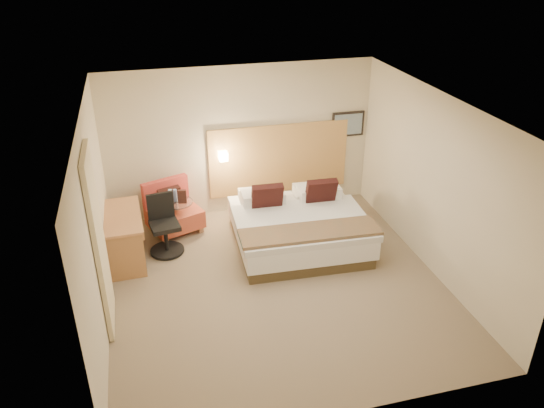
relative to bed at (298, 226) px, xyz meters
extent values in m
cube|color=#7A6952|center=(-0.63, -1.02, -0.35)|extent=(4.80, 5.00, 0.02)
cube|color=silver|center=(-0.63, -1.02, 2.37)|extent=(4.80, 5.00, 0.02)
cube|color=beige|center=(-0.63, 1.49, 1.01)|extent=(4.80, 0.02, 2.70)
cube|color=beige|center=(-0.63, -3.53, 1.01)|extent=(4.80, 0.02, 2.70)
cube|color=beige|center=(-3.04, -1.02, 1.01)|extent=(0.02, 5.00, 2.70)
cube|color=beige|center=(1.78, -1.02, 1.01)|extent=(0.02, 5.00, 2.70)
cube|color=#BC8849|center=(0.07, 1.45, 0.61)|extent=(2.60, 0.04, 1.30)
cube|color=black|center=(1.39, 1.46, 1.16)|extent=(0.62, 0.03, 0.47)
cube|color=slate|center=(1.39, 1.44, 1.16)|extent=(0.54, 0.01, 0.39)
cylinder|color=white|center=(-0.98, 1.40, 0.81)|extent=(0.02, 0.12, 0.02)
cube|color=#FFEDC6|center=(-0.98, 1.34, 0.81)|extent=(0.15, 0.15, 0.15)
cube|color=beige|center=(-2.99, -1.27, 0.88)|extent=(0.06, 0.90, 2.42)
cylinder|color=#95BFE7|center=(-1.98, 0.91, 0.37)|extent=(0.07, 0.07, 0.22)
cylinder|color=#8094C6|center=(-1.90, 0.90, 0.37)|extent=(0.07, 0.07, 0.22)
cube|color=#3B1D18|center=(-1.79, 0.80, 0.38)|extent=(0.15, 0.08, 0.24)
cube|color=#493B24|center=(0.00, 0.00, -0.24)|extent=(2.07, 2.07, 0.18)
cube|color=white|center=(0.00, 0.00, 0.00)|extent=(2.13, 2.13, 0.31)
cube|color=silver|center=(-0.01, -0.29, 0.21)|extent=(2.17, 1.56, 0.10)
cube|color=white|center=(-0.46, 0.77, 0.25)|extent=(0.73, 0.42, 0.18)
cube|color=white|center=(0.52, 0.73, 0.25)|extent=(0.73, 0.42, 0.18)
cube|color=white|center=(-0.47, 0.51, 0.35)|extent=(0.73, 0.42, 0.18)
cube|color=white|center=(0.51, 0.47, 0.35)|extent=(0.73, 0.42, 0.18)
cube|color=black|center=(-0.45, 0.30, 0.43)|extent=(0.52, 0.30, 0.53)
cube|color=black|center=(0.47, 0.26, 0.43)|extent=(0.52, 0.30, 0.53)
cube|color=#C06227|center=(-0.03, -0.70, 0.28)|extent=(2.17, 0.65, 0.05)
cube|color=tan|center=(-2.15, 0.55, -0.28)|extent=(0.11, 0.11, 0.10)
cube|color=#A36D4D|center=(-1.53, 0.79, -0.28)|extent=(0.11, 0.11, 0.10)
cube|color=olive|center=(-2.35, 1.10, -0.28)|extent=(0.11, 0.11, 0.10)
cube|color=tan|center=(-1.73, 1.33, -0.28)|extent=(0.11, 0.11, 0.10)
cube|color=#B74A31|center=(-1.94, 0.94, -0.08)|extent=(1.03, 0.97, 0.31)
cube|color=#B23630|center=(-2.04, 1.22, 0.31)|extent=(0.82, 0.41, 0.47)
cube|color=black|center=(-2.00, 1.12, 0.23)|extent=(0.44, 0.32, 0.41)
cylinder|color=silver|center=(-1.88, 0.86, -0.32)|extent=(0.42, 0.42, 0.02)
cylinder|color=white|center=(-1.88, 0.86, -0.03)|extent=(0.05, 0.05, 0.56)
cylinder|color=silver|center=(-1.88, 0.86, 0.26)|extent=(0.62, 0.62, 0.01)
cube|color=#BB7949|center=(-2.77, 0.24, 0.43)|extent=(0.63, 1.28, 0.04)
cube|color=#A87142|center=(-2.75, -0.35, 0.04)|extent=(0.53, 0.06, 0.75)
cube|color=#BC754A|center=(-2.80, 0.83, 0.04)|extent=(0.53, 0.06, 0.75)
cube|color=#C3844C|center=(-2.72, 0.24, 0.35)|extent=(0.52, 1.20, 0.11)
cylinder|color=black|center=(-2.14, 0.27, -0.30)|extent=(0.62, 0.62, 0.04)
cylinder|color=black|center=(-2.14, 0.27, -0.07)|extent=(0.07, 0.07, 0.42)
cube|color=black|center=(-2.14, 0.27, 0.16)|extent=(0.50, 0.50, 0.07)
cube|color=black|center=(-2.17, 0.47, 0.43)|extent=(0.43, 0.11, 0.44)
camera|label=1|loc=(-2.32, -7.26, 4.32)|focal=35.00mm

